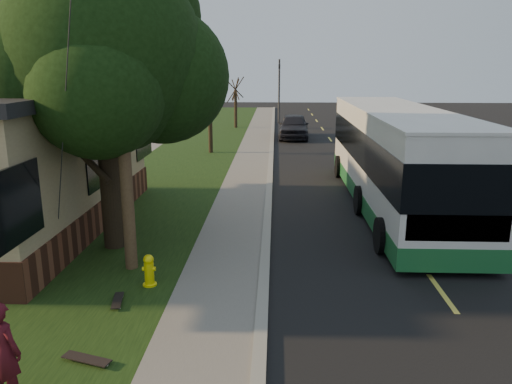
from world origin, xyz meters
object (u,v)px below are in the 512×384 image
fire_hydrant (149,270)px  traffic_signal (279,87)px  dumpster (33,210)px  bare_tree_far (236,103)px  distant_car (294,126)px  utility_pole (119,80)px  leafy_tree (104,57)px  skateboard_main (118,301)px  skateboard_spare (87,359)px  bare_tree_near (210,116)px  transit_bus (395,155)px  skateboarder (4,352)px

fire_hydrant → traffic_signal: 34.25m
fire_hydrant → dumpster: (-4.42, 3.68, 0.31)m
bare_tree_far → distant_car: size_ratio=0.81×
utility_pole → dumpster: 6.01m
traffic_signal → distant_car: 9.83m
leafy_tree → skateboard_main: bearing=-72.7°
dumpster → fire_hydrant: bearing=-39.8°
skateboard_main → skateboard_spare: 2.18m
bare_tree_near → transit_bus: (7.99, -10.84, -0.28)m
skateboarder → bare_tree_far: bearing=-74.1°
traffic_signal → skateboard_spare: (-3.41, -37.08, -3.03)m
bare_tree_far → dumpster: bearing=-98.7°
transit_bus → distant_car: size_ratio=2.62×
utility_pole → leafy_tree: size_ratio=1.16×
fire_hydrant → traffic_signal: traffic_signal is taller
traffic_signal → skateboarder: (-4.21, -38.07, -2.30)m
leafy_tree → distant_car: (5.67, 21.85, -4.32)m
fire_hydrant → bare_tree_far: bearing=90.8°
transit_bus → skateboarder: size_ratio=8.18×
utility_pole → dumpster: (-3.71, 2.69, -3.89)m
bare_tree_near → bare_tree_far: size_ratio=1.07×
utility_pole → skateboard_spare: bearing=-84.5°
traffic_signal → skateboard_main: traffic_signal is taller
transit_bus → skateboarder: bearing=-126.1°
traffic_signal → dumpster: size_ratio=2.97×
traffic_signal → skateboarder: 38.37m
utility_pole → skateboarder: bearing=-94.6°
leafy_tree → skateboard_main: leafy_tree is taller
bare_tree_near → skateboard_spare: (0.59, -21.08, -2.02)m
bare_tree_near → traffic_signal: size_ratio=0.78×
utility_pole → dumpster: bearing=144.1°
skateboarder → distant_car: size_ratio=0.32×
leafy_tree → bare_tree_near: bearing=87.5°
fire_hydrant → traffic_signal: size_ratio=0.13×
dumpster → skateboard_main: bearing=-49.2°
leafy_tree → dumpster: (-2.85, 1.03, -4.42)m
skateboarder → dumpster: bearing=-49.8°
bare_tree_near → skateboard_main: (0.44, -18.91, -2.03)m
fire_hydrant → skateboarder: (-1.11, -4.07, 0.43)m
traffic_signal → skateboarder: size_ratio=3.47×
utility_pole → traffic_signal: utility_pole is taller
fire_hydrant → skateboard_main: size_ratio=0.93×
skateboarder → skateboard_spare: size_ratio=1.75×
traffic_signal → skateboarder: bearing=-96.3°
fire_hydrant → traffic_signal: (3.10, 34.00, 2.73)m
leafy_tree → traffic_signal: leafy_tree is taller
fire_hydrant → skateboarder: bearing=-105.3°
fire_hydrant → skateboard_main: (-0.46, -0.91, -0.31)m
dumpster → leafy_tree: bearing=-19.9°
utility_pole → bare_tree_far: size_ratio=2.25×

